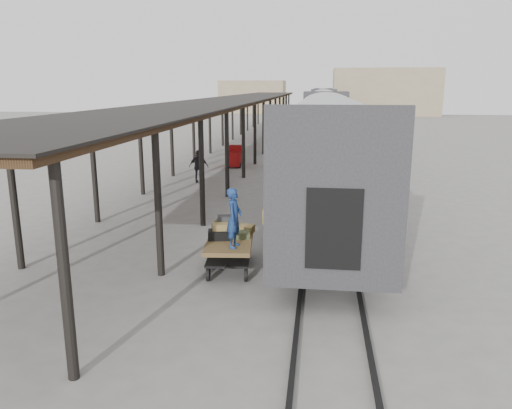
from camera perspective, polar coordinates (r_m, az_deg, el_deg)
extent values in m
plane|color=slate|center=(15.53, -3.72, -5.58)|extent=(160.00, 160.00, 0.00)
cube|color=silver|center=(22.54, 8.18, 7.05)|extent=(3.00, 24.00, 2.90)
cube|color=#28282B|center=(10.79, 8.96, 0.15)|extent=(3.04, 0.22, 3.50)
cube|color=black|center=(22.49, 4.33, 9.44)|extent=(0.04, 22.08, 0.65)
cube|color=black|center=(22.79, 8.04, 2.80)|extent=(2.55, 23.04, 0.50)
cube|color=silver|center=(48.47, 7.79, 10.40)|extent=(3.00, 24.00, 2.90)
cube|color=#28282B|center=(36.59, 7.90, 9.46)|extent=(3.04, 0.22, 3.50)
cube|color=black|center=(48.44, 5.99, 11.52)|extent=(0.04, 22.08, 0.65)
cube|color=black|center=(48.58, 7.73, 8.40)|extent=(2.55, 23.04, 0.50)
cube|color=silver|center=(74.45, 7.67, 11.42)|extent=(3.00, 24.00, 2.90)
cube|color=#28282B|center=(62.55, 7.72, 11.06)|extent=(3.04, 0.22, 3.50)
cube|color=black|center=(74.43, 6.50, 12.14)|extent=(0.04, 22.08, 0.65)
cube|color=black|center=(74.52, 7.63, 10.11)|extent=(2.55, 23.04, 0.50)
cube|color=black|center=(14.23, 3.50, 1.65)|extent=(0.50, 1.70, 2.00)
imported|color=white|center=(14.26, 3.50, 1.11)|extent=(0.72, 0.89, 1.72)
cube|color=olive|center=(14.29, 1.82, -1.38)|extent=(0.57, 0.25, 0.42)
cube|color=#422B19|center=(38.92, -2.03, 11.87)|extent=(4.60, 64.00, 0.18)
cube|color=black|center=(38.92, -2.03, 12.05)|extent=(4.90, 64.30, 0.06)
cylinder|color=black|center=(39.41, -4.98, 8.93)|extent=(0.20, 0.20, 4.00)
cylinder|color=black|center=(69.96, 0.44, 10.92)|extent=(0.20, 0.20, 4.00)
cylinder|color=black|center=(9.04, -21.08, -7.22)|extent=(0.20, 0.20, 4.00)
cylinder|color=black|center=(38.75, 1.03, 8.91)|extent=(0.20, 0.20, 4.00)
cylinder|color=black|center=(69.60, 3.86, 10.88)|extent=(0.20, 0.20, 4.00)
cube|color=black|center=(48.66, 6.84, 7.44)|extent=(0.10, 150.00, 0.12)
cube|color=black|center=(48.67, 8.55, 7.39)|extent=(0.10, 150.00, 0.12)
cube|color=tan|center=(93.08, 14.48, 12.36)|extent=(18.00, 10.00, 8.00)
cube|color=tan|center=(97.28, -0.35, 12.21)|extent=(12.00, 8.00, 6.00)
cube|color=brown|center=(14.03, -3.03, -4.22)|extent=(1.47, 2.51, 0.12)
cube|color=black|center=(14.14, -3.01, -5.58)|extent=(1.37, 2.40, 0.06)
cylinder|color=black|center=(13.39, -5.49, -7.87)|extent=(0.12, 0.41, 0.40)
cylinder|color=black|center=(13.30, -1.17, -7.95)|extent=(0.12, 0.41, 0.40)
cylinder|color=black|center=(15.16, -4.60, -5.27)|extent=(0.12, 0.41, 0.40)
cylinder|color=black|center=(15.08, -0.80, -5.33)|extent=(0.12, 0.41, 0.40)
cube|color=#363638|center=(14.55, -3.77, -2.86)|extent=(0.76, 0.60, 0.23)
cube|color=olive|center=(14.60, -1.47, -2.80)|extent=(0.67, 0.51, 0.22)
cube|color=black|center=(14.02, -4.20, -3.46)|extent=(0.70, 0.55, 0.25)
cube|color=#454E2E|center=(14.09, -1.79, -3.47)|extent=(0.57, 0.45, 0.19)
cube|color=#4D3A1E|center=(14.37, -3.54, -2.21)|extent=(0.58, 0.43, 0.20)
cube|color=olive|center=(14.02, -4.01, -2.56)|extent=(0.52, 0.42, 0.19)
cube|color=#363638|center=(14.31, -3.58, -1.56)|extent=(0.47, 0.38, 0.15)
cube|color=maroon|center=(31.90, -2.42, 5.31)|extent=(0.97, 1.55, 0.91)
cube|color=maroon|center=(32.21, -2.28, 6.47)|extent=(0.88, 0.64, 0.35)
cylinder|color=black|center=(31.51, -3.34, 4.51)|extent=(0.14, 0.37, 0.36)
cylinder|color=black|center=(31.34, -1.90, 4.48)|extent=(0.14, 0.37, 0.36)
cylinder|color=black|center=(32.58, -2.90, 4.81)|extent=(0.14, 0.37, 0.36)
cylinder|color=black|center=(32.41, -1.50, 4.78)|extent=(0.14, 0.37, 0.36)
imported|color=navy|center=(13.13, -2.50, -1.55)|extent=(0.45, 0.63, 1.60)
imported|color=black|center=(26.75, -6.56, 4.35)|extent=(1.04, 0.48, 1.74)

